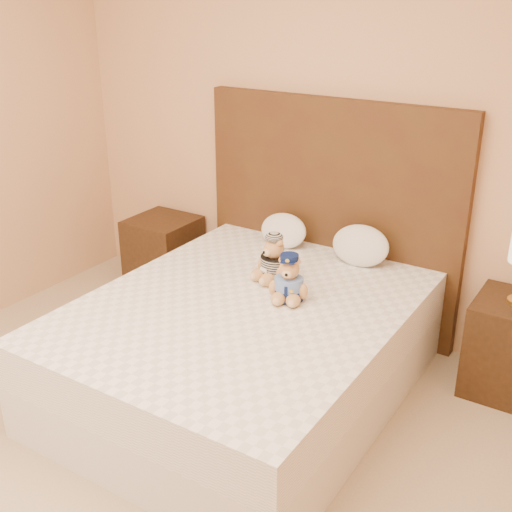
{
  "coord_description": "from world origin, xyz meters",
  "views": [
    {
      "loc": [
        1.7,
        -1.35,
        2.12
      ],
      "look_at": [
        -0.08,
        1.45,
        0.72
      ],
      "focal_mm": 45.0,
      "sensor_mm": 36.0,
      "label": 1
    }
  ],
  "objects_px": {
    "pillow_right": "(360,244)",
    "bed": "(245,348)",
    "pillow_left": "(283,229)",
    "nightstand_right": "(512,347)",
    "nightstand_left": "(164,254)",
    "teddy_prisoner": "(274,258)",
    "teddy_police": "(289,278)"
  },
  "relations": [
    {
      "from": "pillow_right",
      "to": "bed",
      "type": "bearing_deg",
      "value": -109.77
    },
    {
      "from": "pillow_left",
      "to": "nightstand_right",
      "type": "bearing_deg",
      "value": -1.15
    },
    {
      "from": "bed",
      "to": "nightstand_left",
      "type": "xyz_separation_m",
      "value": [
        -1.25,
        0.8,
        -0.0
      ]
    },
    {
      "from": "teddy_prisoner",
      "to": "pillow_right",
      "type": "bearing_deg",
      "value": 77.5
    },
    {
      "from": "bed",
      "to": "teddy_prisoner",
      "type": "height_order",
      "value": "teddy_prisoner"
    },
    {
      "from": "teddy_prisoner",
      "to": "nightstand_right",
      "type": "bearing_deg",
      "value": 40.57
    },
    {
      "from": "teddy_prisoner",
      "to": "nightstand_left",
      "type": "bearing_deg",
      "value": -179.63
    },
    {
      "from": "nightstand_left",
      "to": "pillow_right",
      "type": "bearing_deg",
      "value": 1.11
    },
    {
      "from": "pillow_right",
      "to": "pillow_left",
      "type": "bearing_deg",
      "value": 180.0
    },
    {
      "from": "pillow_left",
      "to": "pillow_right",
      "type": "height_order",
      "value": "pillow_right"
    },
    {
      "from": "teddy_prisoner",
      "to": "pillow_right",
      "type": "xyz_separation_m",
      "value": [
        0.32,
        0.49,
        -0.01
      ]
    },
    {
      "from": "nightstand_left",
      "to": "pillow_right",
      "type": "relative_size",
      "value": 1.51
    },
    {
      "from": "pillow_left",
      "to": "pillow_right",
      "type": "bearing_deg",
      "value": 0.0
    },
    {
      "from": "nightstand_left",
      "to": "teddy_prisoner",
      "type": "distance_m",
      "value": 1.37
    },
    {
      "from": "pillow_right",
      "to": "teddy_prisoner",
      "type": "bearing_deg",
      "value": -123.28
    },
    {
      "from": "teddy_prisoner",
      "to": "pillow_right",
      "type": "relative_size",
      "value": 0.74
    },
    {
      "from": "nightstand_left",
      "to": "teddy_police",
      "type": "distance_m",
      "value": 1.61
    },
    {
      "from": "nightstand_right",
      "to": "nightstand_left",
      "type": "bearing_deg",
      "value": 180.0
    },
    {
      "from": "teddy_police",
      "to": "pillow_right",
      "type": "distance_m",
      "value": 0.67
    },
    {
      "from": "pillow_right",
      "to": "nightstand_left",
      "type": "bearing_deg",
      "value": -178.89
    },
    {
      "from": "nightstand_right",
      "to": "teddy_police",
      "type": "xyz_separation_m",
      "value": [
        -1.07,
        -0.63,
        0.41
      ]
    },
    {
      "from": "pillow_right",
      "to": "nightstand_right",
      "type": "bearing_deg",
      "value": -1.81
    },
    {
      "from": "nightstand_right",
      "to": "teddy_police",
      "type": "distance_m",
      "value": 1.31
    },
    {
      "from": "teddy_police",
      "to": "teddy_prisoner",
      "type": "bearing_deg",
      "value": 121.83
    },
    {
      "from": "teddy_prisoner",
      "to": "pillow_left",
      "type": "bearing_deg",
      "value": 135.12
    },
    {
      "from": "bed",
      "to": "teddy_prisoner",
      "type": "xyz_separation_m",
      "value": [
        -0.02,
        0.34,
        0.41
      ]
    },
    {
      "from": "bed",
      "to": "pillow_left",
      "type": "distance_m",
      "value": 0.95
    },
    {
      "from": "nightstand_left",
      "to": "pillow_right",
      "type": "xyz_separation_m",
      "value": [
        1.55,
        0.03,
        0.4
      ]
    },
    {
      "from": "pillow_left",
      "to": "nightstand_left",
      "type": "bearing_deg",
      "value": -178.3
    },
    {
      "from": "nightstand_left",
      "to": "teddy_prisoner",
      "type": "height_order",
      "value": "teddy_prisoner"
    },
    {
      "from": "bed",
      "to": "teddy_police",
      "type": "relative_size",
      "value": 7.64
    },
    {
      "from": "nightstand_left",
      "to": "teddy_prisoner",
      "type": "xyz_separation_m",
      "value": [
        1.23,
        -0.46,
        0.41
      ]
    }
  ]
}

